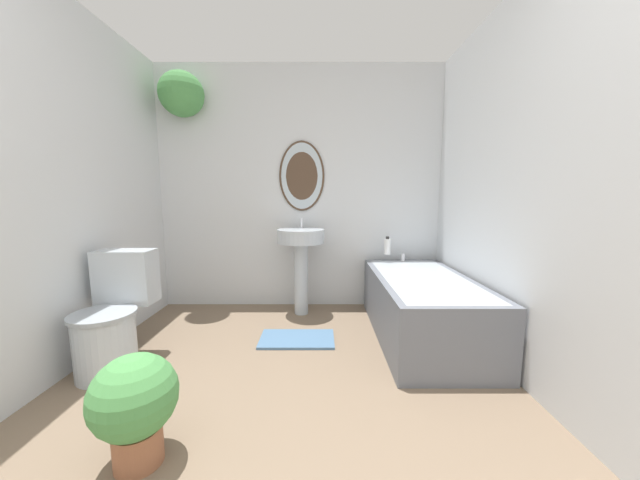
# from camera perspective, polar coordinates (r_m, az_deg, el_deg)

# --- Properties ---
(wall_back) EXTENTS (2.92, 0.41, 2.40)m
(wall_back) POSITION_cam_1_polar(r_m,az_deg,el_deg) (3.29, -6.60, 11.22)
(wall_back) COLOR silver
(wall_back) RESTS_ON ground_plane
(wall_left) EXTENTS (0.06, 2.99, 2.40)m
(wall_left) POSITION_cam_1_polar(r_m,az_deg,el_deg) (2.45, -42.49, 7.55)
(wall_left) COLOR silver
(wall_left) RESTS_ON ground_plane
(wall_right) EXTENTS (0.06, 2.99, 2.40)m
(wall_right) POSITION_cam_1_polar(r_m,az_deg,el_deg) (2.20, 34.17, 8.45)
(wall_right) COLOR silver
(wall_right) RESTS_ON ground_plane
(toilet) EXTENTS (0.38, 0.55, 0.76)m
(toilet) POSITION_cam_1_polar(r_m,az_deg,el_deg) (2.54, -33.10, -11.66)
(toilet) COLOR silver
(toilet) RESTS_ON ground_plane
(pedestal_sink) EXTENTS (0.44, 0.44, 0.92)m
(pedestal_sink) POSITION_cam_1_polar(r_m,az_deg,el_deg) (3.04, -3.65, -1.81)
(pedestal_sink) COLOR silver
(pedestal_sink) RESTS_ON ground_plane
(bathtub) EXTENTS (0.72, 1.45, 0.57)m
(bathtub) POSITION_cam_1_polar(r_m,az_deg,el_deg) (2.75, 17.41, -10.99)
(bathtub) COLOR slate
(bathtub) RESTS_ON ground_plane
(shampoo_bottle) EXTENTS (0.06, 0.06, 0.17)m
(shampoo_bottle) POSITION_cam_1_polar(r_m,az_deg,el_deg) (3.19, 11.63, -1.07)
(shampoo_bottle) COLOR white
(shampoo_bottle) RESTS_ON bathtub
(potted_plant) EXTENTS (0.34, 0.34, 0.48)m
(potted_plant) POSITION_cam_1_polar(r_m,az_deg,el_deg) (1.67, -30.28, -23.73)
(potted_plant) COLOR #9E6042
(potted_plant) RESTS_ON ground_plane
(bath_mat) EXTENTS (0.58, 0.33, 0.02)m
(bath_mat) POSITION_cam_1_polar(r_m,az_deg,el_deg) (2.65, -4.33, -17.15)
(bath_mat) COLOR #4C7093
(bath_mat) RESTS_ON ground_plane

